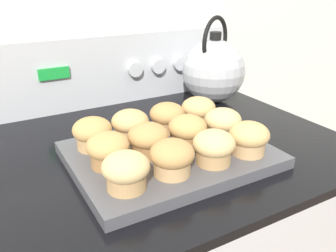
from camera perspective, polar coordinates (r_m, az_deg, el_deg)
wall_back at (r=1.05m, az=-10.73°, el=18.54°), size 8.00×0.05×2.40m
control_panel at (r=1.02m, az=-8.91°, el=9.05°), size 0.73×0.07×0.19m
muffin_pan at (r=0.70m, az=0.24°, el=-4.60°), size 0.38×0.29×0.02m
muffin_r0_c0 at (r=0.57m, az=-6.76°, el=-7.14°), size 0.08×0.08×0.06m
muffin_r0_c1 at (r=0.60m, az=0.67°, el=-5.05°), size 0.08×0.08×0.06m
muffin_r0_c2 at (r=0.64m, az=7.36°, el=-3.35°), size 0.08×0.08×0.06m
muffin_r0_c3 at (r=0.69m, az=12.84°, el=-1.87°), size 0.08×0.08×0.06m
muffin_r1_c0 at (r=0.64m, az=-9.59°, el=-3.72°), size 0.08×0.08×0.06m
muffin_r1_c1 at (r=0.67m, az=-3.17°, el=-2.11°), size 0.08×0.08×0.06m
muffin_r1_c2 at (r=0.71m, az=3.14°, el=-0.70°), size 0.08×0.08×0.06m
muffin_r1_c3 at (r=0.75m, az=8.76°, el=0.48°), size 0.08×0.08×0.06m
muffin_r2_c0 at (r=0.71m, az=-12.02°, el=-1.09°), size 0.08×0.08×0.06m
muffin_r2_c1 at (r=0.74m, az=-6.07°, el=0.25°), size 0.08×0.08×0.06m
muffin_r2_c2 at (r=0.77m, az=-0.11°, el=1.49°), size 0.08×0.08×0.06m
muffin_r2_c3 at (r=0.81m, az=4.90°, el=2.50°), size 0.08×0.08×0.06m
tea_kettle at (r=1.02m, az=7.39°, el=8.94°), size 0.21×0.18×0.24m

